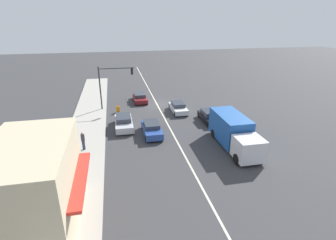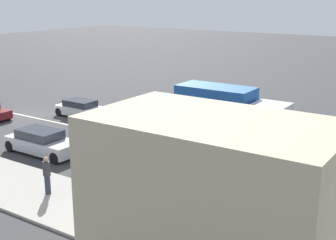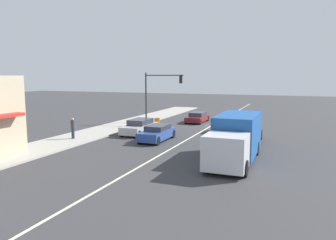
{
  "view_description": "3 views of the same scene",
  "coord_description": "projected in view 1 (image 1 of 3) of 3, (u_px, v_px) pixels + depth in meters",
  "views": [
    {
      "loc": [
        5.65,
        35.07,
        11.58
      ],
      "look_at": [
        0.23,
        8.96,
        1.03
      ],
      "focal_mm": 28.0,
      "sensor_mm": 36.0,
      "label": 1
    },
    {
      "loc": [
        21.97,
        27.65,
        8.82
      ],
      "look_at": [
        0.38,
        13.16,
        1.74
      ],
      "focal_mm": 50.0,
      "sensor_mm": 36.0,
      "label": 2
    },
    {
      "loc": [
        -8.47,
        34.61,
        5.3
      ],
      "look_at": [
        1.11,
        10.35,
        1.82
      ],
      "focal_mm": 35.0,
      "sensor_mm": 36.0,
      "label": 3
    }
  ],
  "objects": [
    {
      "name": "sedan_maroon",
      "position": [
        140.0,
        98.0,
        38.22
      ],
      "size": [
        1.85,
        4.15,
        1.18
      ],
      "color": "maroon",
      "rests_on": "ground"
    },
    {
      "name": "pedestrian",
      "position": [
        83.0,
        140.0,
        23.92
      ],
      "size": [
        0.34,
        0.34,
        1.75
      ],
      "color": "#282D42",
      "rests_on": "sidewalk_right"
    },
    {
      "name": "coupe_blue",
      "position": [
        152.0,
        129.0,
        27.47
      ],
      "size": [
        1.77,
        4.32,
        1.29
      ],
      "color": "#284793",
      "rests_on": "ground"
    },
    {
      "name": "sidewalk_right",
      "position": [
        75.0,
        190.0,
        18.69
      ],
      "size": [
        4.0,
        73.0,
        0.12
      ],
      "primitive_type": "cube",
      "color": "#A8A399",
      "rests_on": "ground"
    },
    {
      "name": "warning_aframe_sign",
      "position": [
        118.0,
        109.0,
        33.81
      ],
      "size": [
        0.45,
        0.53,
        0.84
      ],
      "color": "orange",
      "rests_on": "ground"
    },
    {
      "name": "suv_black",
      "position": [
        209.0,
        116.0,
        30.88
      ],
      "size": [
        1.73,
        4.03,
        1.3
      ],
      "color": "black",
      "rests_on": "ground"
    },
    {
      "name": "ground_plane",
      "position": [
        194.0,
        173.0,
        20.87
      ],
      "size": [
        160.0,
        160.0,
        0.0
      ],
      "primitive_type": "plane",
      "color": "#38383A"
    },
    {
      "name": "delivery_truck",
      "position": [
        234.0,
        132.0,
        24.67
      ],
      "size": [
        2.44,
        7.5,
        2.87
      ],
      "color": "silver",
      "rests_on": "ground"
    },
    {
      "name": "building_corner_store",
      "position": [
        34.0,
        187.0,
        14.62
      ],
      "size": [
        5.04,
        7.35,
        5.23
      ],
      "color": "#C6B793",
      "rests_on": "sidewalk_right"
    },
    {
      "name": "van_white",
      "position": [
        178.0,
        107.0,
        34.01
      ],
      "size": [
        1.75,
        4.07,
        1.23
      ],
      "color": "silver",
      "rests_on": "ground"
    },
    {
      "name": "traffic_signal_main",
      "position": [
        111.0,
        80.0,
        33.89
      ],
      "size": [
        4.59,
        0.34,
        5.6
      ],
      "color": "#333338",
      "rests_on": "sidewalk_right"
    },
    {
      "name": "sedan_silver",
      "position": [
        124.0,
        122.0,
        29.09
      ],
      "size": [
        1.88,
        4.54,
        1.36
      ],
      "color": "#B7BABF",
      "rests_on": "ground"
    },
    {
      "name": "lane_marking_center",
      "position": [
        157.0,
        104.0,
        37.26
      ],
      "size": [
        0.16,
        60.0,
        0.01
      ],
      "primitive_type": "cube",
      "color": "beige",
      "rests_on": "ground"
    }
  ]
}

